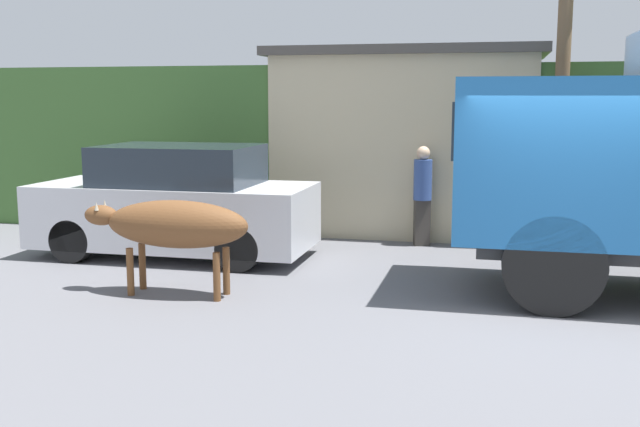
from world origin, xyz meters
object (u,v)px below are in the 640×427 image
object	(u,v)px
parked_suv	(175,204)
pedestrian_on_hill	(423,191)
brown_cow	(174,225)
utility_pole	(562,84)

from	to	relation	value
parked_suv	pedestrian_on_hill	xyz separation A→B (m)	(3.67, 1.78, 0.10)
brown_cow	utility_pole	world-z (taller)	utility_pole
utility_pole	parked_suv	bearing A→B (deg)	-162.22
parked_suv	utility_pole	size ratio (longest dim) A/B	0.84
brown_cow	parked_suv	world-z (taller)	parked_suv
pedestrian_on_hill	utility_pole	distance (m)	2.78
parked_suv	brown_cow	bearing A→B (deg)	-67.23
parked_suv	utility_pole	xyz separation A→B (m)	(5.83, 1.87, 1.85)
utility_pole	pedestrian_on_hill	bearing A→B (deg)	-177.65
brown_cow	parked_suv	xyz separation A→B (m)	(-0.96, 2.16, -0.06)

